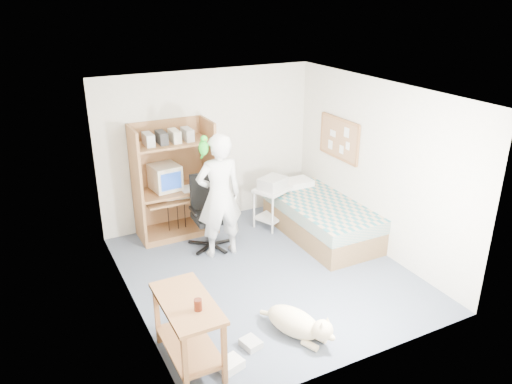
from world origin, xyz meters
TOP-DOWN VIEW (x-y plane):
  - floor at (0.00, 0.00)m, footprint 4.00×4.00m
  - wall_back at (0.00, 2.00)m, footprint 3.60×0.02m
  - wall_right at (1.80, 0.00)m, footprint 0.02×4.00m
  - wall_left at (-1.80, 0.00)m, footprint 0.02×4.00m
  - ceiling at (0.00, 0.00)m, footprint 3.60×4.00m
  - computer_hutch at (-0.70, 1.74)m, footprint 1.20×0.63m
  - bed at (1.30, 0.62)m, footprint 1.02×2.02m
  - side_desk at (-1.55, -1.20)m, footprint 0.50×1.00m
  - corkboard at (1.77, 0.90)m, footprint 0.04×0.94m
  - office_chair at (-0.39, 1.09)m, footprint 0.62×0.62m
  - person at (-0.34, 0.78)m, footprint 0.69×0.47m
  - parrot at (-0.54, 0.80)m, footprint 0.13×0.24m
  - dog at (-0.33, -1.35)m, footprint 0.57×0.97m
  - printer_cart at (0.79, 1.26)m, footprint 0.68×0.63m
  - printer at (0.79, 1.26)m, footprint 0.51×0.46m
  - crt_monitor at (-0.83, 1.75)m, footprint 0.46×0.48m
  - keyboard at (-0.67, 1.58)m, footprint 0.47×0.23m
  - pencil_cup at (-0.38, 1.65)m, footprint 0.08×0.08m
  - drink_glass at (-1.50, -1.39)m, footprint 0.08×0.08m
  - floor_box_a at (-1.22, -1.49)m, footprint 0.29×0.26m
  - floor_box_b at (-0.88, -1.28)m, footprint 0.22×0.25m

SIDE VIEW (x-z plane):
  - floor at x=0.00m, z-range 0.00..0.00m
  - floor_box_b at x=-0.88m, z-range 0.00..0.08m
  - floor_box_a at x=-1.22m, z-range 0.00..0.10m
  - dog at x=-0.33m, z-range -0.02..0.36m
  - bed at x=1.30m, z-range -0.04..0.62m
  - office_chair at x=-0.39m, z-range -0.16..0.94m
  - printer_cart at x=0.79m, z-range 0.11..0.77m
  - side_desk at x=-1.55m, z-range 0.12..0.87m
  - keyboard at x=-0.67m, z-range 0.66..0.69m
  - printer at x=0.79m, z-range 0.66..0.84m
  - drink_glass at x=-1.50m, z-range 0.75..0.87m
  - pencil_cup at x=-0.38m, z-range 0.76..0.88m
  - computer_hutch at x=-0.70m, z-range -0.08..1.72m
  - person at x=-0.34m, z-range 0.00..1.83m
  - crt_monitor at x=-0.83m, z-range 0.77..1.16m
  - wall_back at x=0.00m, z-range 0.00..2.50m
  - wall_right at x=1.80m, z-range 0.00..2.50m
  - wall_left at x=-1.80m, z-range 0.00..2.50m
  - corkboard at x=1.77m, z-range 1.12..1.78m
  - parrot at x=-0.54m, z-range 1.49..1.86m
  - ceiling at x=0.00m, z-range 2.49..2.51m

